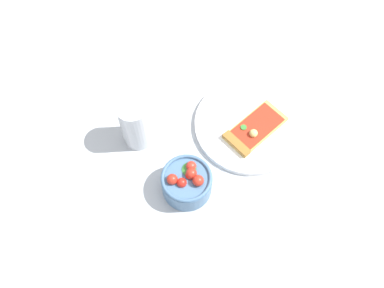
{
  "coord_description": "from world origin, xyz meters",
  "views": [
    {
      "loc": [
        -0.4,
        0.25,
        0.86
      ],
      "look_at": [
        0.01,
        0.11,
        0.03
      ],
      "focal_mm": 37.74,
      "sensor_mm": 36.0,
      "label": 1
    }
  ],
  "objects_px": {
    "pizza_slice_main": "(253,130)",
    "soda_glass": "(136,125)",
    "salad_bowl": "(187,182)",
    "plate": "(249,125)"
  },
  "relations": [
    {
      "from": "pizza_slice_main",
      "to": "soda_glass",
      "type": "xyz_separation_m",
      "value": [
        0.08,
        0.26,
        0.04
      ]
    },
    {
      "from": "pizza_slice_main",
      "to": "salad_bowl",
      "type": "xyz_separation_m",
      "value": [
        -0.08,
        0.19,
        0.01
      ]
    },
    {
      "from": "salad_bowl",
      "to": "soda_glass",
      "type": "bearing_deg",
      "value": 23.55
    },
    {
      "from": "soda_glass",
      "to": "pizza_slice_main",
      "type": "bearing_deg",
      "value": -106.54
    },
    {
      "from": "soda_glass",
      "to": "plate",
      "type": "bearing_deg",
      "value": -101.62
    },
    {
      "from": "plate",
      "to": "pizza_slice_main",
      "type": "bearing_deg",
      "value": 174.52
    },
    {
      "from": "plate",
      "to": "pizza_slice_main",
      "type": "height_order",
      "value": "pizza_slice_main"
    },
    {
      "from": "salad_bowl",
      "to": "plate",
      "type": "bearing_deg",
      "value": -61.54
    },
    {
      "from": "plate",
      "to": "salad_bowl",
      "type": "bearing_deg",
      "value": 118.46
    },
    {
      "from": "salad_bowl",
      "to": "soda_glass",
      "type": "relative_size",
      "value": 0.83
    }
  ]
}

